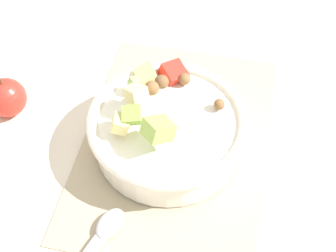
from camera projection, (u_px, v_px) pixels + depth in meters
ground_plane at (175, 143)px, 0.88m from camera, size 2.40×2.40×0.00m
placemat at (175, 142)px, 0.88m from camera, size 0.46×0.31×0.01m
salad_bowl at (168, 129)px, 0.84m from camera, size 0.26×0.26×0.13m
serving_spoon at (96, 243)px, 0.75m from camera, size 0.19×0.09×0.01m
whole_apple at (7, 98)px, 0.90m from camera, size 0.07×0.07×0.08m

